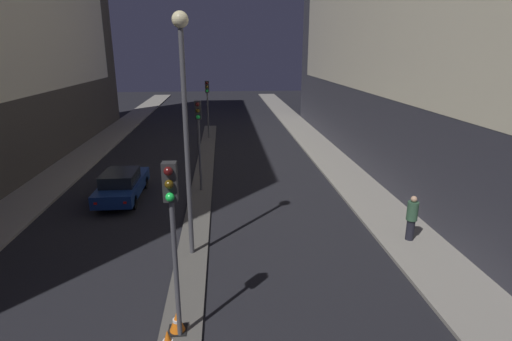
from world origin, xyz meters
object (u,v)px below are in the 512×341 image
object	(u,v)px
car_left_lane	(122,184)
traffic_light_far	(207,97)
pedestrian_on_right_sidewalk	(412,217)
street_lamp	(184,99)
traffic_cone_far	(177,322)
traffic_light_mid	(199,126)
traffic_light_near	(172,214)

from	to	relation	value
car_left_lane	traffic_light_far	bearing A→B (deg)	74.29
car_left_lane	pedestrian_on_right_sidewalk	size ratio (longest dim) A/B	2.64
street_lamp	traffic_cone_far	world-z (taller)	street_lamp
traffic_light_mid	traffic_light_far	bearing A→B (deg)	90.00
traffic_cone_far	car_left_lane	world-z (taller)	car_left_lane
street_lamp	traffic_light_near	bearing A→B (deg)	-90.00
traffic_cone_far	car_left_lane	size ratio (longest dim) A/B	0.12
traffic_light_near	pedestrian_on_right_sidewalk	xyz separation A→B (m)	(8.14, 4.66, -2.41)
traffic_light_near	traffic_light_mid	bearing A→B (deg)	90.00
traffic_light_far	street_lamp	world-z (taller)	street_lamp
traffic_light_mid	traffic_cone_far	size ratio (longest dim) A/B	8.27
traffic_light_far	traffic_light_mid	bearing A→B (deg)	-90.00
traffic_light_far	traffic_cone_far	world-z (taller)	traffic_light_far
traffic_light_far	pedestrian_on_right_sidewalk	xyz separation A→B (m)	(8.14, -18.94, -2.41)
traffic_light_near	traffic_light_far	distance (m)	23.59
traffic_light_far	traffic_cone_far	distance (m)	23.60
traffic_light_near	pedestrian_on_right_sidewalk	distance (m)	9.68
traffic_light_mid	traffic_light_far	distance (m)	12.66
traffic_light_near	traffic_light_far	xyz separation A→B (m)	(0.00, 23.59, 0.00)
street_lamp	traffic_light_mid	bearing A→B (deg)	90.00
traffic_light_mid	traffic_light_near	bearing A→B (deg)	-90.00
traffic_cone_far	car_left_lane	distance (m)	10.70
traffic_cone_far	pedestrian_on_right_sidewalk	distance (m)	9.37
traffic_light_near	street_lamp	distance (m)	4.80
traffic_light_near	street_lamp	bearing A→B (deg)	90.00
traffic_cone_far	car_left_lane	bearing A→B (deg)	110.08
traffic_cone_far	traffic_light_near	bearing A→B (deg)	-67.42
traffic_light_near	traffic_light_far	world-z (taller)	same
traffic_light_far	car_left_lane	distance (m)	14.13
traffic_light_mid	street_lamp	xyz separation A→B (m)	(0.00, -6.61, 2.06)
traffic_light_near	traffic_light_far	size ratio (longest dim) A/B	1.00
traffic_light_mid	car_left_lane	size ratio (longest dim) A/B	0.98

